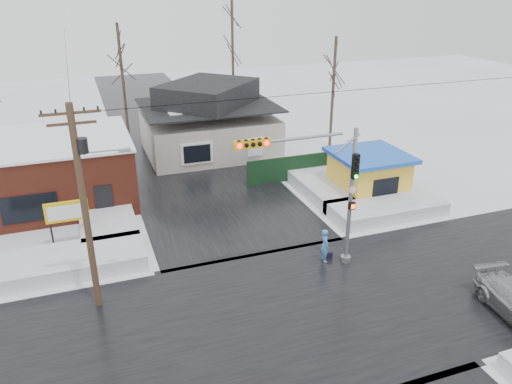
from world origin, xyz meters
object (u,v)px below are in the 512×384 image
object	(u,v)px
marquee_sign	(67,213)
kiosk	(368,174)
traffic_signal	(323,183)
utility_pole	(85,198)
pedestrian	(325,246)

from	to	relation	value
marquee_sign	kiosk	distance (m)	18.51
traffic_signal	utility_pole	distance (m)	10.39
traffic_signal	kiosk	xyz separation A→B (m)	(7.07, 7.03, -3.08)
utility_pole	marquee_sign	bearing A→B (deg)	100.13
pedestrian	traffic_signal	bearing A→B (deg)	134.66
kiosk	traffic_signal	bearing A→B (deg)	-135.16
marquee_sign	pedestrian	xyz separation A→B (m)	(11.99, -6.09, -1.04)
traffic_signal	pedestrian	xyz separation A→B (m)	(0.56, 0.44, -3.66)
traffic_signal	pedestrian	size ratio (longest dim) A/B	3.97
marquee_sign	utility_pole	bearing A→B (deg)	-79.87
kiosk	pedestrian	distance (m)	9.28
utility_pole	kiosk	distance (m)	18.95
traffic_signal	marquee_sign	world-z (taller)	traffic_signal
traffic_signal	pedestrian	world-z (taller)	traffic_signal
traffic_signal	kiosk	size ratio (longest dim) A/B	1.52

